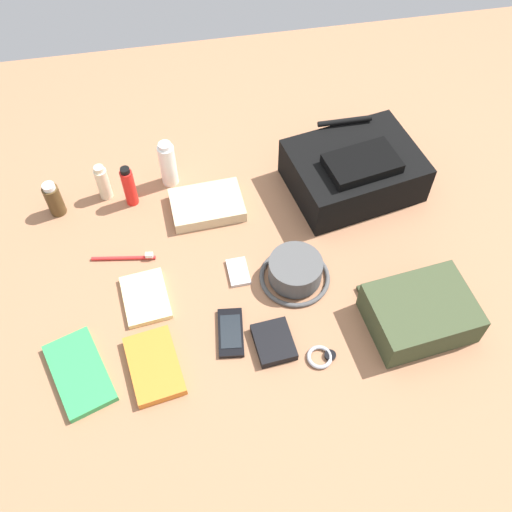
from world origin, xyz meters
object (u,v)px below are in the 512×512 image
Objects in this scene: toiletry_pouch at (419,312)px; folded_towel at (207,205)px; lotion_bottle at (103,183)px; travel_guidebook at (154,366)px; cell_phone at (231,333)px; toothbrush at (127,258)px; bucket_hat at (295,272)px; cologne_bottle at (54,199)px; wristwatch at (321,357)px; sunscreen_spray at (129,187)px; toothpaste_tube at (168,164)px; notepad at (146,298)px; media_player at (238,272)px; backpack at (354,170)px; wallet at (275,342)px; paperback_novel at (80,373)px.

folded_towel is (-0.46, 0.45, -0.03)m from toiletry_pouch.
lotion_bottle reaches higher than travel_guidebook.
travel_guidebook is 1.42× the size of cell_phone.
toiletry_pouch is 1.57× the size of toothbrush.
cologne_bottle reaches higher than bucket_hat.
bucket_hat is 1.66× the size of cologne_bottle.
travel_guidebook is 0.40m from wristwatch.
bucket_hat is 1.36× the size of sunscreen_spray.
travel_guidebook is 0.50m from folded_towel.
wristwatch is at bearing -67.95° from folded_towel.
toiletry_pouch is 1.77× the size of toothpaste_tube.
travel_guidebook is at bearing -82.00° from toothbrush.
sunscreen_spray is 0.34m from notepad.
cologne_bottle is 0.56m from media_player.
sunscreen_spray is 1.91× the size of wristwatch.
backpack is at bearing -7.29° from lotion_bottle.
wallet reaches higher than notepad.
cell_phone is 0.41m from folded_towel.
toothpaste_tube is at bearing 64.91° from paperback_novel.
toiletry_pouch reaches higher than media_player.
toiletry_pouch is 3.10× the size of media_player.
wristwatch is at bearing -54.28° from sunscreen_spray.
sunscreen_spray is 0.21m from toothbrush.
lotion_bottle is at bearing 128.48° from wristwatch.
toothpaste_tube is at bearing 115.21° from wristwatch.
toothpaste_tube is 1.10× the size of cell_phone.
toothpaste_tube reaches higher than travel_guidebook.
travel_guidebook is (-0.38, -0.19, -0.02)m from bucket_hat.
folded_towel is (0.28, -0.10, -0.04)m from lotion_bottle.
toiletry_pouch reaches higher than travel_guidebook.
cell_phone is at bearing -79.74° from toothpaste_tube.
media_player is at bearing -77.62° from folded_towel.
cologne_bottle reaches higher than toiletry_pouch.
cell_phone is at bearing 153.06° from wristwatch.
cologne_bottle reaches higher than wallet.
folded_towel is (0.23, 0.13, 0.01)m from toothbrush.
paperback_novel is 0.57m from wristwatch.
toothpaste_tube is 0.64m from paperback_novel.
toothbrush is (0.18, -0.20, -0.05)m from cologne_bottle.
paperback_novel is at bearing 179.75° from toiletry_pouch.
cologne_bottle reaches higher than cell_phone.
toothpaste_tube reaches higher than wristwatch.
bucket_hat reaches higher than paperback_novel.
cologne_bottle is (-0.88, 0.52, 0.01)m from toiletry_pouch.
paperback_novel is at bearing -98.40° from lotion_bottle.
backpack is at bearing 33.05° from media_player.
paperback_novel is at bearing -83.92° from cologne_bottle.
media_player is at bearing -18.96° from toothbrush.
wallet is (0.52, -0.52, -0.04)m from cologne_bottle.
backpack reaches higher than wristwatch.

